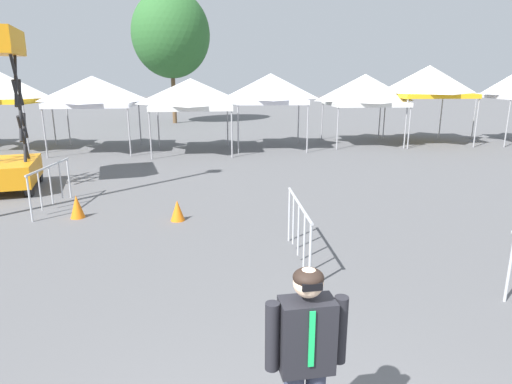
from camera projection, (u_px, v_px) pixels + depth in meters
canopy_tent_far_right at (2, 88)px, 18.61m from camera, size 3.02×3.02×3.30m
canopy_tent_behind_center at (93, 91)px, 18.37m from camera, size 3.54×3.54×3.15m
canopy_tent_left_of_center at (191, 94)px, 18.12m from camera, size 3.44×3.44×3.05m
canopy_tent_behind_left at (271, 88)px, 19.13m from camera, size 3.15×3.15×3.25m
canopy_tent_center at (365, 90)px, 20.30m from camera, size 3.40×3.40×3.23m
canopy_tent_far_left at (429, 81)px, 20.59m from camera, size 3.45×3.45×3.63m
scissor_lift at (5, 145)px, 12.09m from camera, size 1.91×2.57×4.36m
person_foreground at (306, 356)px, 3.40m from camera, size 0.65×0.28×1.78m
tree_behind_tents_center at (171, 34)px, 28.63m from camera, size 5.09×5.09×8.58m
crowd_barrier_near_person at (299, 221)px, 7.47m from camera, size 0.07×2.10×1.08m
crowd_barrier_by_lift at (50, 179)px, 10.51m from camera, size 0.25×2.10×1.08m
traffic_cone_lot_center at (177, 210)px, 9.77m from camera, size 0.32×0.32×0.47m
traffic_cone_near_barrier at (77, 207)px, 9.95m from camera, size 0.32×0.32×0.53m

